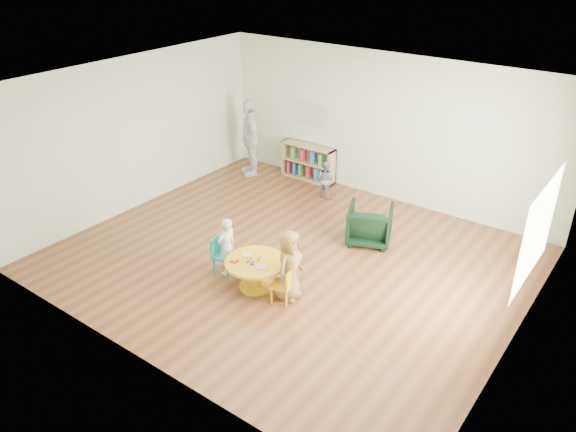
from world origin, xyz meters
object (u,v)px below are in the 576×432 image
Objects in this scene: kid_chair_left at (223,254)px; armchair at (370,224)px; activity_table at (256,269)px; toddler at (326,179)px; bookshelf at (308,162)px; adult_caretaker at (250,137)px; kid_chair_right at (284,284)px; child_left at (227,247)px; child_right at (289,265)px.

kid_chair_left is 2.55m from armchair.
toddler is at bearing 105.20° from activity_table.
bookshelf is 0.73× the size of adult_caretaker.
child_left reaches higher than kid_chair_right.
armchair is 2.11m from child_right.
child_right is 0.65× the size of adult_caretaker.
armchair is at bearing 154.60° from child_left.
child_right is 1.40× the size of toddler.
bookshelf reaches higher than armchair.
child_left reaches higher than activity_table.
toddler reaches higher than armchair.
activity_table is 2.29m from armchair.
toddler is (-0.22, 3.22, 0.05)m from kid_chair_left.
kid_chair_left is 1.20m from kid_chair_right.
toddler is at bearing -56.41° from armchair.
kid_chair_right is at bearing 76.82° from kid_chair_left.
child_left reaches higher than kid_chair_left.
child_left is 0.57× the size of adult_caretaker.
activity_table is 0.61m from child_left.
child_right is at bearing -7.13° from adult_caretaker.
child_left reaches higher than toddler.
kid_chair_left is at bearing 86.80° from child_right.
adult_caretaker reaches higher than kid_chair_right.
adult_caretaker is (-3.37, 3.20, 0.29)m from child_right.
activity_table is at bearing 92.60° from child_right.
activity_table is 0.66m from kid_chair_left.
kid_chair_right is 4.44m from bookshelf.
bookshelf reaches higher than kid_chair_right.
child_left is at bearing -19.11° from adult_caretaker.
toddler reaches higher than kid_chair_left.
activity_table is 4.37m from adult_caretaker.
child_right is (0.00, 0.12, 0.25)m from kid_chair_right.
kid_chair_left is (-0.66, 0.02, 0.02)m from activity_table.
kid_chair_left is 0.37× the size of adult_caretaker.
bookshelf is 1.12× the size of child_right.
kid_chair_left reaches higher than kid_chair_right.
activity_table is 1.72× the size of kid_chair_right.
bookshelf is (-1.03, 3.79, 0.04)m from kid_chair_left.
child_right reaches higher than activity_table.
child_right reaches higher than armchair.
kid_chair_left is 3.93m from bookshelf.
adult_caretaker reaches higher than child_left.
bookshelf is 1.65× the size of armchair.
kid_chair_left is at bearing 99.58° from toddler.
armchair is 0.44× the size of adult_caretaker.
bookshelf is at bearing 24.36° from child_right.
armchair is at bearing 18.85° from adult_caretaker.
activity_table is 1.47× the size of kid_chair_left.
kid_chair_left is 0.81× the size of toddler.
toddler is 1.99m from adult_caretaker.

